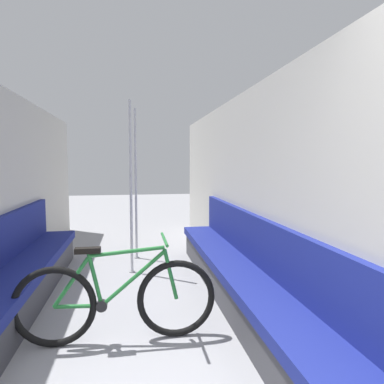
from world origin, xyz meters
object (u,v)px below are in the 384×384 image
(grab_pole_near, at_px, (131,190))
(grab_pole_far, at_px, (136,186))
(bicycle, at_px, (117,300))
(bench_seat_row_right, at_px, (243,279))
(bench_seat_row_left, at_px, (4,294))

(grab_pole_near, height_order, grab_pole_far, same)
(grab_pole_near, bearing_deg, bicycle, -93.83)
(grab_pole_near, distance_m, grab_pole_far, 0.69)
(bench_seat_row_right, relative_size, grab_pole_near, 1.90)
(bench_seat_row_left, height_order, grab_pole_near, grab_pole_near)
(bench_seat_row_left, height_order, bicycle, bench_seat_row_left)
(bicycle, height_order, grab_pole_near, grab_pole_near)
(bench_seat_row_right, distance_m, grab_pole_far, 2.40)
(bench_seat_row_left, xyz_separation_m, bicycle, (1.01, -0.46, 0.06))
(bench_seat_row_right, bearing_deg, bench_seat_row_left, 180.00)
(bench_seat_row_right, relative_size, bicycle, 2.63)
(bench_seat_row_left, relative_size, bench_seat_row_right, 1.00)
(bench_seat_row_right, xyz_separation_m, grab_pole_far, (-1.04, 2.00, 0.82))
(bench_seat_row_right, bearing_deg, bicycle, -159.30)
(grab_pole_near, bearing_deg, bench_seat_row_left, -130.59)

